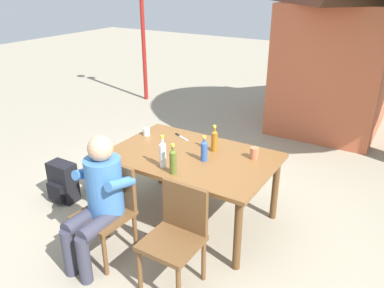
{
  "coord_description": "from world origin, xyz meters",
  "views": [
    {
      "loc": [
        1.81,
        -2.96,
        2.4
      ],
      "look_at": [
        0.0,
        0.0,
        0.87
      ],
      "focal_mm": 35.96,
      "sensor_mm": 36.0,
      "label": 1
    }
  ],
  "objects_px": {
    "cup_terracotta": "(254,153)",
    "cup_glass": "(147,132)",
    "table_knife": "(181,136)",
    "brick_kiosk": "(337,47)",
    "backpack_by_near_side": "(63,183)",
    "chair_near_left": "(109,206)",
    "dining_table": "(192,162)",
    "bottle_blue": "(204,150)",
    "bottle_amber": "(214,140)",
    "backpack_by_far_side": "(103,176)",
    "bottle_clear": "(163,154)",
    "bottle_olive": "(173,161)",
    "chair_near_right": "(177,232)",
    "person_in_white_shirt": "(99,195)"
  },
  "relations": [
    {
      "from": "bottle_clear",
      "to": "table_knife",
      "type": "bearing_deg",
      "value": 110.24
    },
    {
      "from": "backpack_by_far_side",
      "to": "bottle_clear",
      "type": "bearing_deg",
      "value": -13.88
    },
    {
      "from": "brick_kiosk",
      "to": "backpack_by_near_side",
      "type": "bearing_deg",
      "value": -116.55
    },
    {
      "from": "cup_terracotta",
      "to": "dining_table",
      "type": "bearing_deg",
      "value": -155.99
    },
    {
      "from": "bottle_blue",
      "to": "cup_terracotta",
      "type": "xyz_separation_m",
      "value": [
        0.4,
        0.3,
        -0.05
      ]
    },
    {
      "from": "bottle_clear",
      "to": "bottle_olive",
      "type": "distance_m",
      "value": 0.16
    },
    {
      "from": "table_knife",
      "to": "backpack_by_far_side",
      "type": "xyz_separation_m",
      "value": [
        -0.82,
        -0.43,
        -0.53
      ]
    },
    {
      "from": "dining_table",
      "to": "bottle_blue",
      "type": "relative_size",
      "value": 6.37
    },
    {
      "from": "person_in_white_shirt",
      "to": "table_knife",
      "type": "bearing_deg",
      "value": 89.31
    },
    {
      "from": "chair_near_right",
      "to": "backpack_by_near_side",
      "type": "xyz_separation_m",
      "value": [
        -1.82,
        0.38,
        -0.26
      ]
    },
    {
      "from": "bottle_olive",
      "to": "table_knife",
      "type": "distance_m",
      "value": 0.87
    },
    {
      "from": "person_in_white_shirt",
      "to": "bottle_olive",
      "type": "xyz_separation_m",
      "value": [
        0.42,
        0.53,
        0.22
      ]
    },
    {
      "from": "chair_near_right",
      "to": "person_in_white_shirt",
      "type": "relative_size",
      "value": 0.74
    },
    {
      "from": "chair_near_left",
      "to": "cup_glass",
      "type": "distance_m",
      "value": 1.11
    },
    {
      "from": "bottle_amber",
      "to": "backpack_by_far_side",
      "type": "distance_m",
      "value": 1.49
    },
    {
      "from": "table_knife",
      "to": "cup_glass",
      "type": "bearing_deg",
      "value": -155.74
    },
    {
      "from": "person_in_white_shirt",
      "to": "cup_glass",
      "type": "bearing_deg",
      "value": 106.7
    },
    {
      "from": "table_knife",
      "to": "brick_kiosk",
      "type": "xyz_separation_m",
      "value": [
        0.9,
        3.2,
        0.6
      ]
    },
    {
      "from": "person_in_white_shirt",
      "to": "backpack_by_near_side",
      "type": "relative_size",
      "value": 2.53
    },
    {
      "from": "person_in_white_shirt",
      "to": "backpack_by_near_side",
      "type": "height_order",
      "value": "person_in_white_shirt"
    },
    {
      "from": "dining_table",
      "to": "backpack_by_far_side",
      "type": "relative_size",
      "value": 3.58
    },
    {
      "from": "bottle_blue",
      "to": "table_knife",
      "type": "height_order",
      "value": "bottle_blue"
    },
    {
      "from": "bottle_blue",
      "to": "backpack_by_far_side",
      "type": "relative_size",
      "value": 0.56
    },
    {
      "from": "bottle_clear",
      "to": "bottle_amber",
      "type": "height_order",
      "value": "bottle_clear"
    },
    {
      "from": "cup_glass",
      "to": "brick_kiosk",
      "type": "relative_size",
      "value": 0.03
    },
    {
      "from": "brick_kiosk",
      "to": "dining_table",
      "type": "bearing_deg",
      "value": -98.78
    },
    {
      "from": "chair_near_right",
      "to": "bottle_amber",
      "type": "distance_m",
      "value": 1.13
    },
    {
      "from": "cup_glass",
      "to": "backpack_by_near_side",
      "type": "relative_size",
      "value": 0.18
    },
    {
      "from": "bottle_blue",
      "to": "bottle_amber",
      "type": "bearing_deg",
      "value": 95.2
    },
    {
      "from": "bottle_blue",
      "to": "cup_terracotta",
      "type": "height_order",
      "value": "bottle_blue"
    },
    {
      "from": "bottle_clear",
      "to": "bottle_olive",
      "type": "height_order",
      "value": "bottle_clear"
    },
    {
      "from": "dining_table",
      "to": "chair_near_right",
      "type": "bearing_deg",
      "value": -66.23
    },
    {
      "from": "chair_near_right",
      "to": "cup_terracotta",
      "type": "height_order",
      "value": "chair_near_right"
    },
    {
      "from": "cup_terracotta",
      "to": "cup_glass",
      "type": "relative_size",
      "value": 1.36
    },
    {
      "from": "dining_table",
      "to": "table_knife",
      "type": "height_order",
      "value": "table_knife"
    },
    {
      "from": "person_in_white_shirt",
      "to": "cup_glass",
      "type": "height_order",
      "value": "person_in_white_shirt"
    },
    {
      "from": "dining_table",
      "to": "bottle_clear",
      "type": "xyz_separation_m",
      "value": [
        -0.09,
        -0.36,
        0.22
      ]
    },
    {
      "from": "chair_near_left",
      "to": "bottle_clear",
      "type": "distance_m",
      "value": 0.67
    },
    {
      "from": "cup_glass",
      "to": "backpack_by_near_side",
      "type": "bearing_deg",
      "value": -139.5
    },
    {
      "from": "chair_near_left",
      "to": "brick_kiosk",
      "type": "height_order",
      "value": "brick_kiosk"
    },
    {
      "from": "bottle_blue",
      "to": "brick_kiosk",
      "type": "distance_m",
      "value": 3.64
    },
    {
      "from": "cup_glass",
      "to": "table_knife",
      "type": "relative_size",
      "value": 0.37
    },
    {
      "from": "chair_near_right",
      "to": "bottle_olive",
      "type": "xyz_separation_m",
      "value": [
        -0.31,
        0.42,
        0.38
      ]
    },
    {
      "from": "table_knife",
      "to": "brick_kiosk",
      "type": "bearing_deg",
      "value": 74.32
    },
    {
      "from": "bottle_blue",
      "to": "table_knife",
      "type": "distance_m",
      "value": 0.65
    },
    {
      "from": "bottle_amber",
      "to": "backpack_by_near_side",
      "type": "relative_size",
      "value": 0.6
    },
    {
      "from": "brick_kiosk",
      "to": "bottle_clear",
      "type": "bearing_deg",
      "value": -99.33
    },
    {
      "from": "bottle_blue",
      "to": "cup_glass",
      "type": "distance_m",
      "value": 0.9
    },
    {
      "from": "backpack_by_far_side",
      "to": "brick_kiosk",
      "type": "height_order",
      "value": "brick_kiosk"
    },
    {
      "from": "table_knife",
      "to": "backpack_by_far_side",
      "type": "relative_size",
      "value": 0.5
    }
  ]
}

